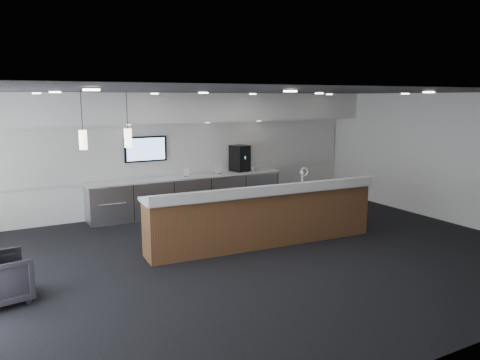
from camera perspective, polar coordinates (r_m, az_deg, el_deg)
ground at (r=8.91m, az=2.92°, el=-8.93°), size 10.00×10.00×0.00m
ceiling at (r=8.43m, az=3.10°, el=10.74°), size 10.00×8.00×0.02m
back_wall at (r=12.09m, az=-7.02°, el=3.35°), size 10.00×0.02×3.00m
right_wall at (r=11.93m, az=23.92°, el=2.47°), size 0.02×8.00×3.00m
soffit_bulkhead at (r=11.60m, az=-6.30°, el=8.78°), size 10.00×0.90×0.70m
alcove_panel at (r=12.05m, az=-6.97°, el=3.81°), size 9.80×0.06×1.40m
back_credenza at (r=11.93m, az=-6.27°, el=-1.70°), size 5.06×0.66×0.95m
wall_tv at (r=11.66m, az=-11.44°, el=3.72°), size 1.05×0.08×0.62m
pendant_left at (r=8.24m, az=-14.39°, el=5.23°), size 0.12×0.12×0.30m
pendant_right at (r=8.10m, az=-19.20°, el=4.91°), size 0.12×0.12×0.30m
ceiling_can_lights at (r=8.43m, az=3.10°, el=10.53°), size 7.00×5.00×0.02m
service_counter at (r=9.30m, az=2.85°, el=-4.40°), size 4.82×1.09×1.49m
coffee_machine at (r=12.45m, az=-0.03°, el=2.67°), size 0.49×0.57×0.69m
info_sign_left at (r=11.73m, az=-6.55°, el=0.91°), size 0.14×0.06×0.19m
info_sign_right at (r=12.05m, az=-2.63°, el=1.41°), size 0.20×0.06×0.27m
armchair at (r=7.58m, az=-27.15°, el=-10.70°), size 0.89×0.87×0.71m
cup_0 at (r=12.56m, az=1.56°, el=1.34°), size 0.09×0.09×0.09m
cup_1 at (r=12.49m, az=1.01°, el=1.30°), size 0.13×0.13×0.09m
cup_2 at (r=12.42m, az=0.45°, el=1.25°), size 0.12×0.12×0.09m
cup_3 at (r=12.35m, az=-0.12°, el=1.20°), size 0.12×0.12×0.09m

